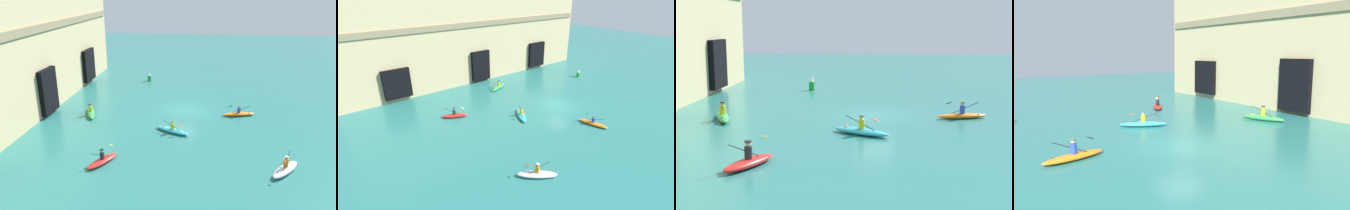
% 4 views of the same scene
% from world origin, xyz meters
% --- Properties ---
extents(ground_plane, '(120.00, 120.00, 0.00)m').
position_xyz_m(ground_plane, '(0.00, 0.00, 0.00)').
color(ground_plane, '#28706B').
extents(kayak_red, '(2.88, 2.01, 1.24)m').
position_xyz_m(kayak_red, '(-11.59, 5.19, 0.23)').
color(kayak_red, red).
rests_on(kayak_red, ground).
extents(kayak_orange, '(1.41, 3.29, 1.09)m').
position_xyz_m(kayak_orange, '(-0.83, -5.50, 0.21)').
color(kayak_orange, orange).
rests_on(kayak_orange, ground).
extents(kayak_cyan, '(2.28, 3.34, 1.07)m').
position_xyz_m(kayak_cyan, '(-5.58, 0.68, 0.21)').
color(kayak_cyan, '#33B2C6').
rests_on(kayak_cyan, ground).
extents(kayak_green, '(3.37, 1.90, 1.14)m').
position_xyz_m(kayak_green, '(-2.32, 9.33, 0.25)').
color(kayak_green, green).
rests_on(kayak_green, ground).
extents(marker_buoy, '(0.50, 0.50, 1.28)m').
position_xyz_m(marker_buoy, '(10.93, 5.60, 0.59)').
color(marker_buoy, green).
rests_on(marker_buoy, ground).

